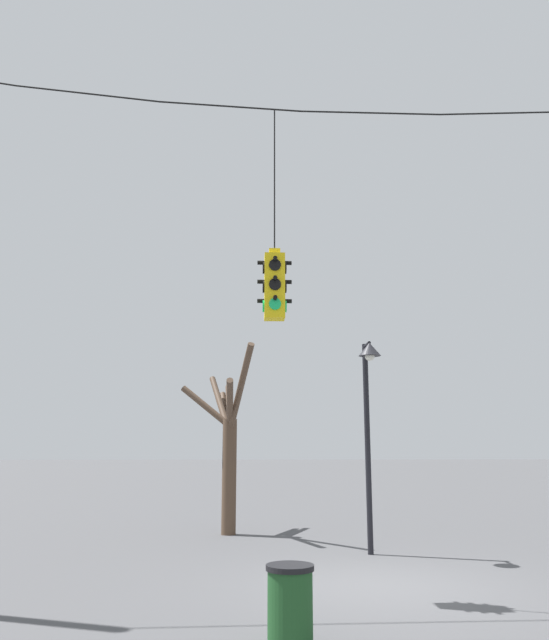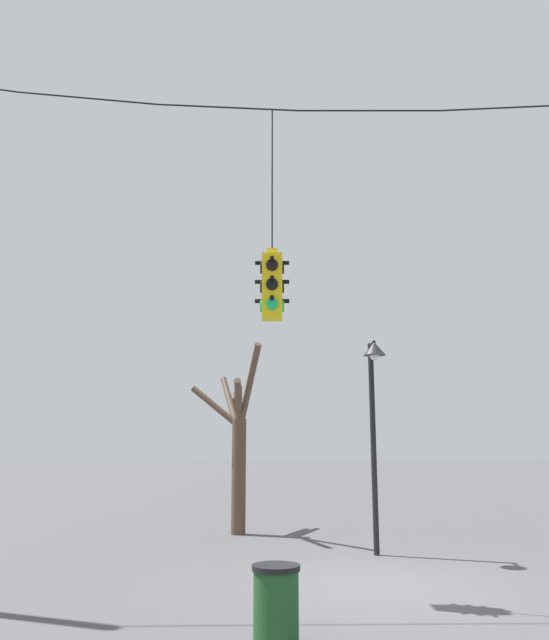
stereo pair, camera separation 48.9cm
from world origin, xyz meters
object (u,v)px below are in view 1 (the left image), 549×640
at_px(street_lamp, 369,394).
at_px(traffic_light_near_left_pole, 275,285).
at_px(bare_tree, 228,441).
at_px(trash_bin, 290,606).

bearing_deg(street_lamp, traffic_light_near_left_pole, -124.74).
bearing_deg(traffic_light_near_left_pole, bare_tree, 98.12).
xyz_separation_m(street_lamp, bare_tree, (-3.10, 3.52, -0.97)).
relative_size(traffic_light_near_left_pole, bare_tree, 0.81).
height_order(traffic_light_near_left_pole, bare_tree, traffic_light_near_left_pole).
distance_m(traffic_light_near_left_pole, trash_bin, 5.18).
height_order(street_lamp, trash_bin, street_lamp).
height_order(traffic_light_near_left_pole, trash_bin, traffic_light_near_left_pole).
bearing_deg(trash_bin, traffic_light_near_left_pole, 91.24).
relative_size(traffic_light_near_left_pole, street_lamp, 0.87).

